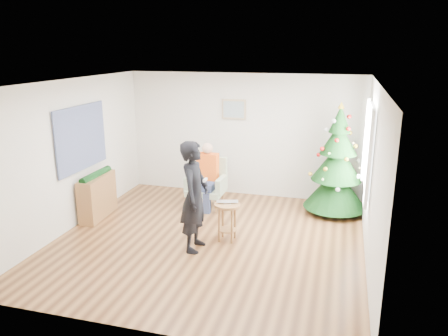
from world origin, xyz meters
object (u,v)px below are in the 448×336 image
(stool, at_px, (227,222))
(console, at_px, (98,197))
(standing_man, at_px, (194,196))
(armchair, at_px, (207,189))
(christmas_tree, at_px, (337,164))

(stool, distance_m, console, 2.65)
(console, bearing_deg, standing_man, -23.77)
(armchair, distance_m, standing_man, 1.97)
(console, bearing_deg, armchair, 26.24)
(christmas_tree, xyz_separation_m, console, (-4.30, -1.42, -0.57))
(standing_man, bearing_deg, stool, -44.37)
(stool, xyz_separation_m, standing_man, (-0.41, -0.44, 0.55))
(stool, bearing_deg, console, 172.21)
(christmas_tree, height_order, stool, christmas_tree)
(christmas_tree, bearing_deg, console, -161.71)
(stool, bearing_deg, standing_man, -133.07)
(stool, height_order, standing_man, standing_man)
(standing_man, bearing_deg, console, 68.88)
(stool, xyz_separation_m, armchair, (-0.80, 1.42, 0.04))
(standing_man, bearing_deg, armchair, 10.53)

